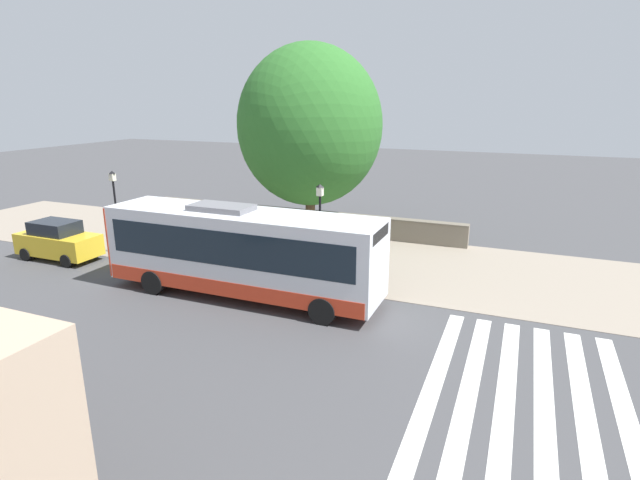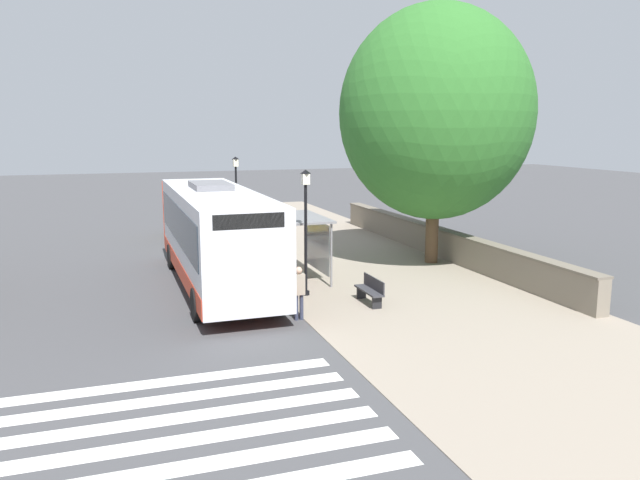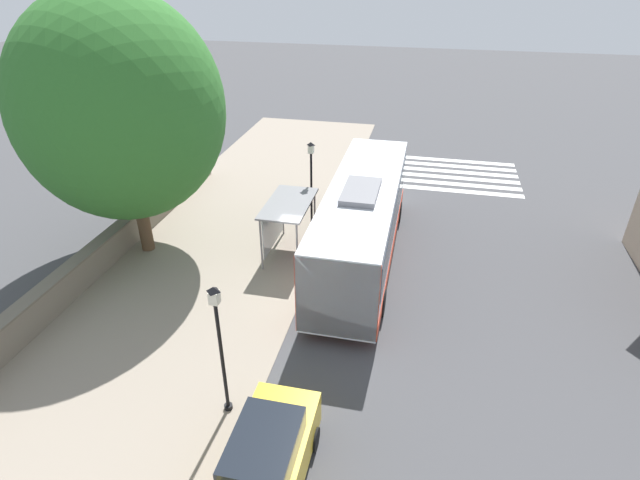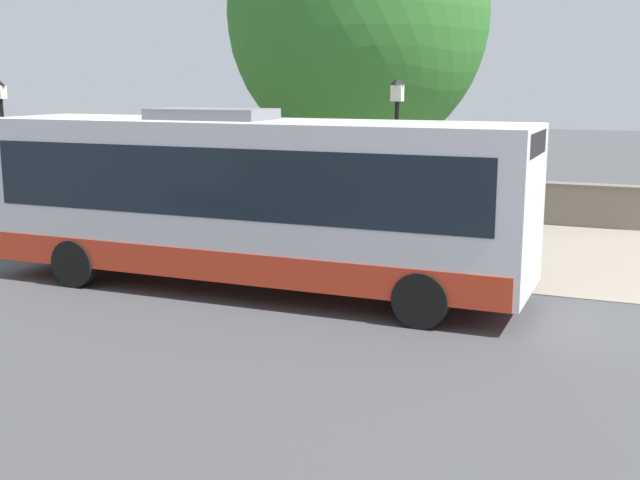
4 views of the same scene
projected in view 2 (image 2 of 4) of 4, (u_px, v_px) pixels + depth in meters
name	position (u px, v px, depth m)	size (l,w,h in m)	color
ground_plane	(251.00, 269.00, 25.34)	(120.00, 120.00, 0.00)	#424244
sidewalk_plaza	(354.00, 261.00, 26.77)	(9.00, 44.00, 0.02)	gray
crosswalk_stripes	(141.00, 435.00, 11.60)	(9.00, 5.25, 0.01)	silver
stone_wall	(438.00, 241.00, 27.94)	(0.60, 20.00, 1.27)	slate
bus	(216.00, 234.00, 22.25)	(2.78, 11.29, 3.69)	silver
bus_shelter	(303.00, 226.00, 23.28)	(1.80, 3.41, 2.42)	slate
pedestrian	(299.00, 289.00, 18.45)	(0.34, 0.22, 1.62)	#2D3347
bench	(371.00, 290.00, 20.20)	(0.40, 1.59, 0.88)	#333338
street_lamp_near	(306.00, 222.00, 20.87)	(0.28, 0.28, 4.29)	black
street_lamp_far	(236.00, 191.00, 31.12)	(0.28, 0.28, 4.27)	black
shade_tree	(436.00, 113.00, 25.45)	(7.91, 7.91, 10.61)	brown
parked_car_behind_bus	(194.00, 219.00, 32.78)	(1.85, 4.17, 1.93)	gold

